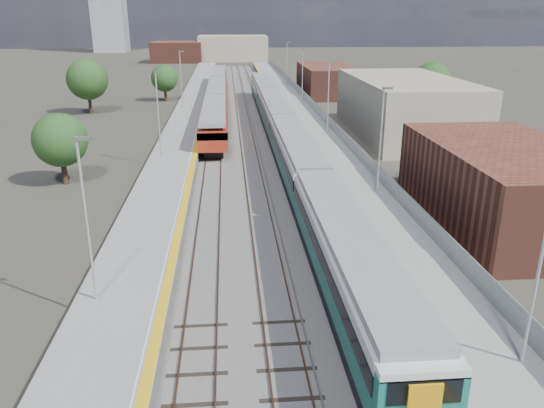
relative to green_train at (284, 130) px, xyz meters
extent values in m
plane|color=#47443A|center=(-1.50, 11.68, -2.21)|extent=(320.00, 320.00, 0.00)
cube|color=#565451|center=(-3.75, 14.18, -2.18)|extent=(10.50, 155.00, 0.06)
cube|color=#4C3323|center=(-0.72, 16.68, -2.10)|extent=(0.07, 160.00, 0.14)
cube|color=#4C3323|center=(0.72, 16.68, -2.10)|extent=(0.07, 160.00, 0.14)
cube|color=#4C3323|center=(-4.22, 16.68, -2.10)|extent=(0.07, 160.00, 0.14)
cube|color=#4C3323|center=(-2.78, 16.68, -2.10)|extent=(0.07, 160.00, 0.14)
cube|color=#4C3323|center=(-7.72, 16.68, -2.10)|extent=(0.07, 160.00, 0.14)
cube|color=#4C3323|center=(-6.28, 16.68, -2.10)|extent=(0.07, 160.00, 0.14)
cube|color=gray|center=(-1.05, 16.68, -2.11)|extent=(0.08, 160.00, 0.10)
cube|color=gray|center=(-2.45, 16.68, -2.11)|extent=(0.08, 160.00, 0.10)
cube|color=slate|center=(3.75, 14.18, -1.71)|extent=(4.70, 155.00, 1.00)
cube|color=gray|center=(3.75, 14.18, -1.21)|extent=(4.70, 155.00, 0.03)
cube|color=yellow|center=(1.65, 14.18, -1.19)|extent=(0.40, 155.00, 0.01)
cube|color=gray|center=(5.95, 14.18, -0.61)|extent=(0.06, 155.00, 1.20)
cylinder|color=#9EA0A3|center=(5.10, -36.32, 2.56)|extent=(0.12, 0.12, 7.50)
cylinder|color=#9EA0A3|center=(5.10, -16.32, 2.56)|extent=(0.12, 0.12, 7.50)
cube|color=#4C4C4F|center=(5.35, -16.32, 6.21)|extent=(0.70, 0.18, 0.14)
cylinder|color=#9EA0A3|center=(5.10, 3.68, 2.56)|extent=(0.12, 0.12, 7.50)
cube|color=#4C4C4F|center=(5.35, 3.68, 6.21)|extent=(0.70, 0.18, 0.14)
cylinder|color=#9EA0A3|center=(5.10, 23.68, 2.56)|extent=(0.12, 0.12, 7.50)
cube|color=#4C4C4F|center=(5.35, 23.68, 6.21)|extent=(0.70, 0.18, 0.14)
cylinder|color=#9EA0A3|center=(5.10, 43.68, 2.56)|extent=(0.12, 0.12, 7.50)
cube|color=#4C4C4F|center=(5.35, 43.68, 6.21)|extent=(0.70, 0.18, 0.14)
cube|color=slate|center=(-10.55, 14.18, -1.71)|extent=(4.30, 155.00, 1.00)
cube|color=gray|center=(-10.55, 14.18, -1.21)|extent=(4.30, 155.00, 0.03)
cube|color=yellow|center=(-8.65, 14.18, -1.19)|extent=(0.45, 155.00, 0.01)
cube|color=silver|center=(-9.00, 14.18, -1.18)|extent=(0.08, 155.00, 0.01)
cylinder|color=#9EA0A3|center=(-11.70, -30.32, 2.56)|extent=(0.12, 0.12, 7.50)
cube|color=#4C4C4F|center=(-11.45, -30.32, 6.21)|extent=(0.70, 0.18, 0.14)
cylinder|color=#9EA0A3|center=(-11.70, -4.32, 2.56)|extent=(0.12, 0.12, 7.50)
cube|color=#4C4C4F|center=(-11.45, -4.32, 6.21)|extent=(0.70, 0.18, 0.14)
cylinder|color=#9EA0A3|center=(-11.70, 21.68, 2.56)|extent=(0.12, 0.12, 7.50)
cube|color=#4C4C4F|center=(-11.45, 21.68, 6.21)|extent=(0.70, 0.18, 0.14)
cube|color=brown|center=(12.50, -20.32, 0.39)|extent=(9.00, 16.00, 5.20)
cube|color=#A09280|center=(14.50, 6.68, 0.99)|extent=(11.00, 22.00, 6.40)
cube|color=brown|center=(11.50, 39.68, 0.19)|extent=(8.00, 18.00, 4.80)
cube|color=#A09280|center=(-3.50, 111.68, 1.29)|extent=(20.00, 14.00, 7.00)
cube|color=brown|center=(-19.50, 106.68, 0.59)|extent=(14.00, 12.00, 5.60)
cube|color=black|center=(0.00, -29.49, -1.34)|extent=(2.69, 19.31, 0.46)
cube|color=#125E4F|center=(0.00, -29.49, -0.55)|extent=(2.79, 19.31, 1.13)
cube|color=black|center=(0.00, -29.49, 0.34)|extent=(2.85, 19.31, 0.77)
cube|color=silver|center=(0.00, -29.49, 0.96)|extent=(2.79, 19.31, 0.48)
cube|color=gray|center=(0.00, -29.49, 1.37)|extent=(2.48, 19.31, 0.40)
cube|color=black|center=(0.00, -9.69, -1.34)|extent=(2.69, 19.31, 0.46)
cube|color=#125E4F|center=(0.00, -9.69, -0.55)|extent=(2.79, 19.31, 1.13)
cube|color=black|center=(0.00, -9.69, 0.34)|extent=(2.85, 19.31, 0.77)
cube|color=silver|center=(0.00, -9.69, 0.96)|extent=(2.79, 19.31, 0.48)
cube|color=gray|center=(0.00, -9.69, 1.37)|extent=(2.48, 19.31, 0.40)
cube|color=black|center=(0.00, 10.12, -1.34)|extent=(2.69, 19.31, 0.46)
cube|color=#125E4F|center=(0.00, 10.12, -0.55)|extent=(2.79, 19.31, 1.13)
cube|color=black|center=(0.00, 10.12, 0.34)|extent=(2.85, 19.31, 0.77)
cube|color=silver|center=(0.00, 10.12, 0.96)|extent=(2.79, 19.31, 0.48)
cube|color=gray|center=(0.00, 10.12, 1.37)|extent=(2.48, 19.31, 0.40)
cube|color=black|center=(0.00, 29.92, -1.34)|extent=(2.69, 19.31, 0.46)
cube|color=#125E4F|center=(0.00, 29.92, -0.55)|extent=(2.79, 19.31, 1.13)
cube|color=black|center=(0.00, 29.92, 0.34)|extent=(2.85, 19.31, 0.77)
cube|color=silver|center=(0.00, 29.92, 0.96)|extent=(2.79, 19.31, 0.48)
cube|color=gray|center=(0.00, 29.92, 1.37)|extent=(2.48, 19.31, 0.40)
cube|color=#125E4F|center=(0.00, -39.39, -0.08)|extent=(2.77, 0.59, 2.08)
cube|color=black|center=(0.00, -39.70, 0.51)|extent=(2.28, 0.06, 0.79)
cube|color=black|center=(-7.00, 5.44, -1.74)|extent=(1.90, 16.13, 0.66)
cube|color=maroon|center=(-7.00, 5.44, -0.16)|extent=(2.80, 18.98, 2.00)
cube|color=black|center=(-7.00, 5.44, 0.34)|extent=(2.86, 18.98, 0.70)
cube|color=gray|center=(-7.00, 5.44, 1.33)|extent=(2.50, 18.98, 0.40)
cube|color=black|center=(-7.00, 24.92, -1.74)|extent=(1.90, 16.13, 0.66)
cube|color=maroon|center=(-7.00, 24.92, -0.16)|extent=(2.80, 18.98, 2.00)
cube|color=black|center=(-7.00, 24.92, 0.34)|extent=(2.86, 18.98, 0.70)
cube|color=gray|center=(-7.00, 24.92, 1.33)|extent=(2.50, 18.98, 0.40)
cube|color=black|center=(-7.00, 44.39, -1.74)|extent=(1.90, 16.13, 0.66)
cube|color=maroon|center=(-7.00, 44.39, -0.16)|extent=(2.80, 18.98, 2.00)
cube|color=black|center=(-7.00, 44.39, 0.34)|extent=(2.86, 18.98, 0.70)
cube|color=gray|center=(-7.00, 44.39, 1.33)|extent=(2.50, 18.98, 0.40)
cylinder|color=#382619|center=(-18.94, -9.28, -1.19)|extent=(0.44, 0.44, 2.04)
sphere|color=#1D4219|center=(-18.94, -9.28, 1.47)|extent=(4.30, 4.30, 4.30)
cylinder|color=#382619|center=(-24.50, 23.45, -0.91)|extent=(0.44, 0.44, 2.61)
sphere|color=#1D4219|center=(-24.50, 23.45, 2.50)|extent=(5.51, 5.51, 5.51)
cylinder|color=#382619|center=(-15.31, 34.06, -1.22)|extent=(0.44, 0.44, 1.98)
sphere|color=#1D4219|center=(-15.31, 34.06, 1.37)|extent=(4.18, 4.18, 4.18)
cylinder|color=#382619|center=(22.28, 19.46, -0.98)|extent=(0.44, 0.44, 2.46)
sphere|color=#1D4219|center=(22.28, 19.46, 2.24)|extent=(5.20, 5.20, 5.20)
camera|label=1|loc=(-5.53, -52.02, 11.00)|focal=35.00mm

